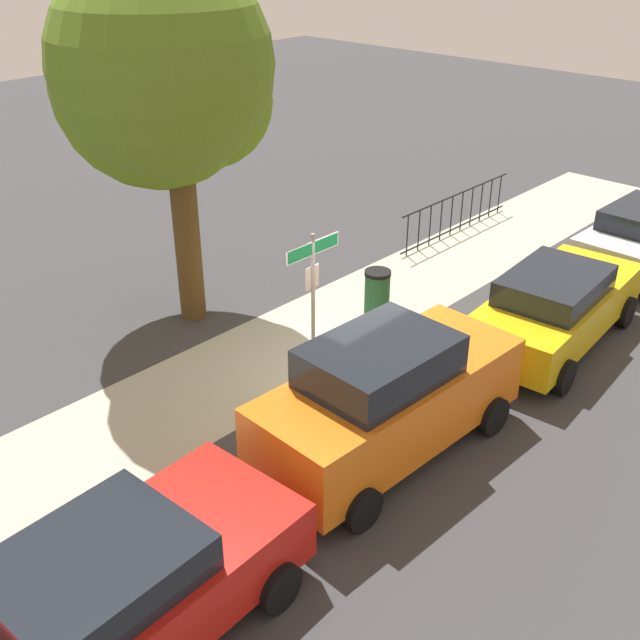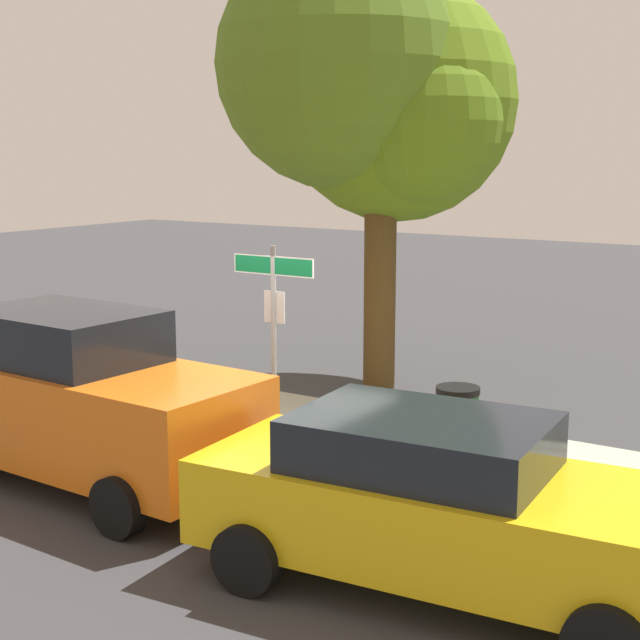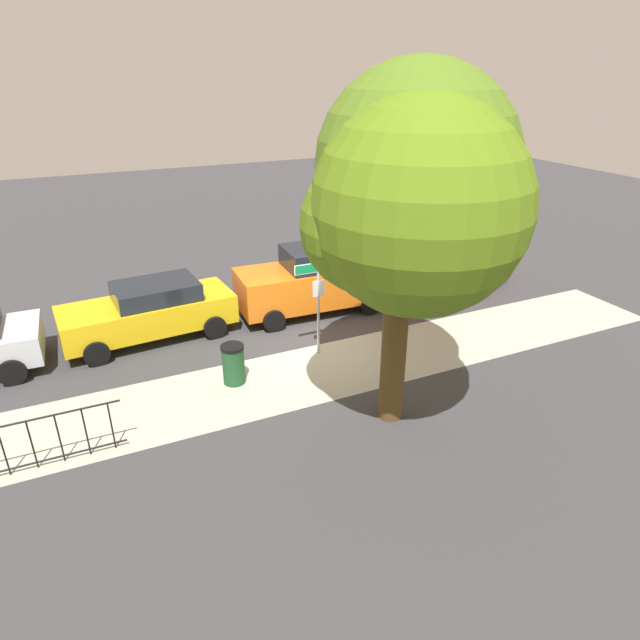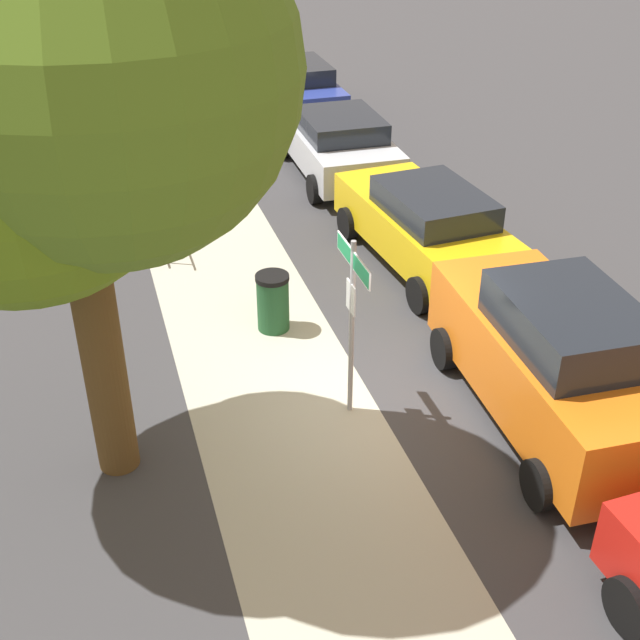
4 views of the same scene
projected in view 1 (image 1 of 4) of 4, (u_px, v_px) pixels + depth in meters
The scene contains 9 objects.
ground_plane at pixel (338, 370), 13.89m from camera, with size 60.00×60.00×0.00m, color #38383A.
sidewalk_strip at pixel (356, 311), 15.96m from camera, with size 24.00×2.60×0.00m, color #ABAB98.
street_sign at pixel (313, 277), 13.11m from camera, with size 1.26×0.07×2.64m.
shade_tree at pixel (167, 80), 13.53m from camera, with size 4.37×4.77×7.06m.
car_red at pixel (117, 593), 8.31m from camera, with size 4.46×2.30×1.59m.
car_orange at pixel (388, 397), 11.34m from camera, with size 4.58×2.11×2.03m.
car_yellow at pixel (555, 306), 14.38m from camera, with size 4.66×2.24×1.57m.
iron_fence at pixel (457, 212), 19.58m from camera, with size 4.63×0.04×1.07m.
trash_bin at pixel (377, 293), 15.60m from camera, with size 0.55×0.55×0.98m.
Camera 1 is at (-8.83, -7.82, 7.41)m, focal length 42.66 mm.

